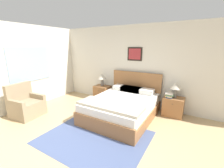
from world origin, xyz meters
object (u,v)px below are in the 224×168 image
(bed, at_px, (122,106))
(table_lamp_near_window, at_px, (102,77))
(table_lamp_by_door, at_px, (176,86))
(armchair, at_px, (26,105))
(nightstand_near_window, at_px, (102,93))
(nightstand_by_door, at_px, (173,107))

(bed, relative_size, table_lamp_near_window, 4.62)
(table_lamp_near_window, distance_m, table_lamp_by_door, 2.46)
(bed, distance_m, armchair, 2.74)
(nightstand_near_window, bearing_deg, bed, -32.89)
(nightstand_by_door, xyz_separation_m, table_lamp_by_door, (0.01, 0.02, 0.60))
(armchair, bearing_deg, bed, 113.39)
(bed, bearing_deg, nightstand_near_window, 147.11)
(table_lamp_near_window, xyz_separation_m, table_lamp_by_door, (2.46, 0.00, 0.00))
(nightstand_by_door, bearing_deg, armchair, -149.35)
(nightstand_near_window, relative_size, table_lamp_near_window, 1.23)
(bed, height_order, table_lamp_by_door, bed)
(nightstand_near_window, height_order, nightstand_by_door, same)
(nightstand_by_door, distance_m, table_lamp_by_door, 0.60)
(bed, height_order, nightstand_near_window, bed)
(bed, height_order, table_lamp_near_window, bed)
(nightstand_near_window, distance_m, table_lamp_near_window, 0.60)
(armchair, bearing_deg, table_lamp_by_door, 114.74)
(bed, distance_m, table_lamp_by_door, 1.58)
(bed, bearing_deg, armchair, -150.50)
(nightstand_near_window, relative_size, nightstand_by_door, 1.00)
(nightstand_by_door, relative_size, table_lamp_near_window, 1.23)
(armchair, distance_m, table_lamp_near_window, 2.51)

